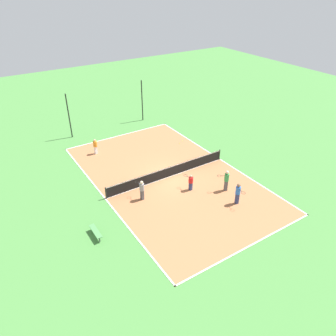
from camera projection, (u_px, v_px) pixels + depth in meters
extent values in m
plane|color=#47843D|center=(168.00, 177.00, 27.38)|extent=(80.00, 80.00, 0.00)
cube|color=#AD6B42|center=(168.00, 177.00, 27.37)|extent=(11.40, 19.12, 0.02)
cube|color=white|center=(105.00, 199.00, 24.75)|extent=(0.10, 19.12, 0.00)
cube|color=white|center=(220.00, 159.00, 29.98)|extent=(0.10, 19.12, 0.00)
cube|color=white|center=(250.00, 246.00, 20.52)|extent=(11.40, 0.10, 0.00)
cube|color=white|center=(119.00, 136.00, 34.22)|extent=(11.40, 0.10, 0.00)
cube|color=white|center=(168.00, 177.00, 27.37)|extent=(11.40, 0.10, 0.00)
cylinder|color=black|center=(106.00, 193.00, 24.54)|extent=(0.10, 0.10, 0.99)
cylinder|color=black|center=(219.00, 155.00, 29.68)|extent=(0.10, 0.10, 0.99)
cube|color=black|center=(168.00, 172.00, 27.12)|extent=(11.10, 0.03, 0.94)
cube|color=white|center=(168.00, 168.00, 26.90)|extent=(11.10, 0.04, 0.06)
cube|color=#4C8C4C|center=(96.00, 231.00, 21.08)|extent=(0.36, 1.50, 0.04)
cylinder|color=#4C4C51|center=(100.00, 239.00, 20.76)|extent=(0.08, 0.08, 0.41)
cylinder|color=#4C4C51|center=(92.00, 228.00, 21.63)|extent=(0.08, 0.08, 0.41)
cube|color=#4C4C51|center=(142.00, 195.00, 24.51)|extent=(0.23, 0.27, 0.81)
cylinder|color=gray|center=(142.00, 187.00, 24.15)|extent=(0.40, 0.40, 0.57)
sphere|color=beige|center=(142.00, 182.00, 23.94)|extent=(0.24, 0.24, 0.24)
cylinder|color=#262626|center=(139.00, 184.00, 24.29)|extent=(0.06, 0.28, 0.03)
torus|color=black|center=(137.00, 182.00, 24.47)|extent=(0.34, 0.34, 0.02)
cube|color=white|center=(96.00, 150.00, 30.69)|extent=(0.29, 0.26, 0.75)
cylinder|color=orange|center=(95.00, 144.00, 30.36)|extent=(0.44, 0.44, 0.52)
sphere|color=tan|center=(95.00, 140.00, 30.17)|extent=(0.22, 0.22, 0.22)
cube|color=navy|center=(191.00, 186.00, 25.61)|extent=(0.23, 0.28, 0.68)
cylinder|color=red|center=(191.00, 180.00, 25.31)|extent=(0.40, 0.40, 0.48)
sphere|color=tan|center=(191.00, 176.00, 25.14)|extent=(0.20, 0.20, 0.20)
cylinder|color=#262626|center=(188.00, 177.00, 25.46)|extent=(0.07, 0.28, 0.03)
torus|color=black|center=(186.00, 175.00, 25.64)|extent=(0.34, 0.34, 0.02)
cube|color=navy|center=(237.00, 198.00, 24.07)|extent=(0.23, 0.27, 0.86)
cylinder|color=blue|center=(238.00, 190.00, 23.69)|extent=(0.40, 0.40, 0.60)
sphere|color=brown|center=(239.00, 185.00, 23.47)|extent=(0.26, 0.26, 0.26)
cylinder|color=#262626|center=(241.00, 191.00, 23.36)|extent=(0.06, 0.28, 0.03)
torus|color=black|center=(243.00, 193.00, 23.15)|extent=(0.34, 0.34, 0.02)
cube|color=#4C4C51|center=(226.00, 185.00, 25.50)|extent=(0.32, 0.30, 0.88)
cylinder|color=green|center=(227.00, 177.00, 25.12)|extent=(0.49, 0.49, 0.62)
sphere|color=beige|center=(227.00, 172.00, 24.89)|extent=(0.27, 0.27, 0.27)
cylinder|color=#262626|center=(223.00, 176.00, 25.02)|extent=(0.26, 0.16, 0.03)
torus|color=black|center=(219.00, 176.00, 25.00)|extent=(0.41, 0.41, 0.02)
sphere|color=#CCE033|center=(180.00, 143.00, 32.63)|extent=(0.07, 0.07, 0.07)
sphere|color=#CCE033|center=(182.00, 141.00, 33.12)|extent=(0.07, 0.07, 0.07)
cylinder|color=black|center=(69.00, 116.00, 32.82)|extent=(0.12, 0.12, 4.63)
cylinder|color=black|center=(142.00, 101.00, 36.70)|extent=(0.12, 0.12, 4.63)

